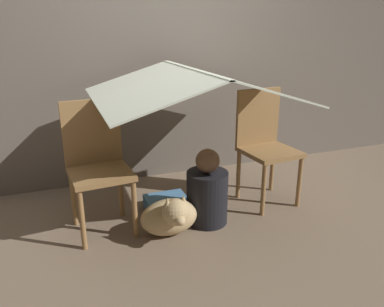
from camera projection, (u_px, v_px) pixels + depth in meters
name	position (u px, v px, depth m)	size (l,w,h in m)	color
ground_plane	(200.00, 225.00, 2.82)	(8.80, 8.80, 0.00)	#7A6651
wall_back	(156.00, 46.00, 3.41)	(7.00, 0.05, 2.50)	#6B6056
chair_left	(97.00, 161.00, 2.66)	(0.45, 0.45, 0.94)	olive
chair_right	(265.00, 141.00, 3.11)	(0.45, 0.45, 0.94)	olive
sheet_canopy	(192.00, 83.00, 2.64)	(1.37, 1.27, 0.21)	silver
person_front	(207.00, 193.00, 2.81)	(0.31, 0.31, 0.59)	black
dog	(171.00, 216.00, 2.64)	(0.42, 0.41, 0.37)	tan
floor_cushion	(167.00, 203.00, 3.07)	(0.33, 0.27, 0.10)	#4C7FB2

